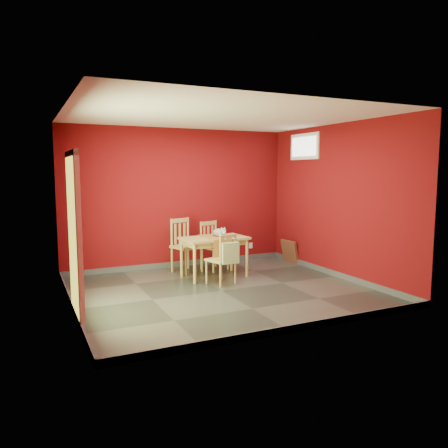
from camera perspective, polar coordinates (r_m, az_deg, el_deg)
name	(u,v)px	position (r m, az deg, el deg)	size (l,w,h in m)	color
ground	(222,291)	(6.96, -0.29, -8.71)	(4.50, 4.50, 0.00)	#2D342D
room_shell	(222,288)	(6.95, -0.29, -8.32)	(4.50, 4.50, 4.50)	#5E090C
doorway	(73,232)	(5.76, -19.07, -0.95)	(0.06, 1.01, 2.13)	#B7D838
window	(304,147)	(8.71, 10.45, 9.92)	(0.05, 0.90, 0.50)	white
outlet_plate	(251,245)	(9.33, 3.50, -2.82)	(0.08, 0.01, 0.12)	silver
dining_table	(214,242)	(7.74, -1.29, -2.39)	(1.18, 0.74, 0.71)	#A7904E
table_runner	(217,241)	(7.63, -0.93, -2.26)	(0.38, 0.72, 0.35)	#925925
chair_far_left	(185,245)	(8.20, -5.09, -2.70)	(0.60, 0.60, 1.00)	#A7904E
chair_far_right	(213,245)	(8.38, -1.44, -2.75)	(0.53, 0.53, 0.92)	#A7904E
chair_near	(223,258)	(7.26, -0.20, -4.53)	(0.50, 0.50, 0.85)	#A7904E
tote_bag	(230,253)	(7.08, 0.80, -3.80)	(0.29, 0.18, 0.41)	#90A268
cat	(219,231)	(7.79, -0.64, -0.92)	(0.21, 0.40, 0.20)	slate
picture_frame	(290,251)	(9.14, 8.58, -3.55)	(0.18, 0.47, 0.46)	brown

